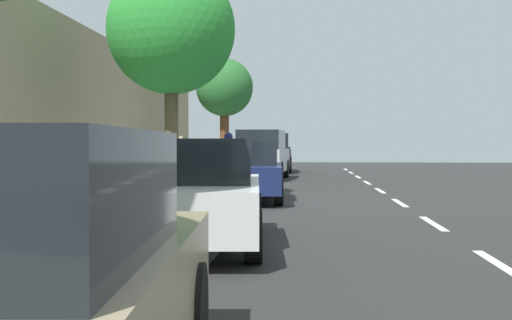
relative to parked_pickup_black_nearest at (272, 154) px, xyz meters
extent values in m
plane|color=#2A2A2A|center=(-1.00, 16.74, -0.90)|extent=(68.67, 68.67, 0.00)
cube|color=gray|center=(3.10, 16.74, -0.83)|extent=(3.99, 42.92, 0.13)
cube|color=gray|center=(1.03, 16.74, -0.83)|extent=(0.16, 42.92, 0.13)
cube|color=white|center=(-3.98, -3.62, -0.90)|extent=(0.14, 2.20, 0.01)
cube|color=white|center=(-3.98, 0.58, -0.90)|extent=(0.14, 2.20, 0.01)
cube|color=white|center=(-3.98, 4.78, -0.90)|extent=(0.14, 2.20, 0.01)
cube|color=white|center=(-3.98, 8.98, -0.90)|extent=(0.14, 2.20, 0.01)
cube|color=white|center=(-3.98, 13.18, -0.90)|extent=(0.14, 2.20, 0.01)
cube|color=white|center=(-3.98, 17.38, -0.90)|extent=(0.14, 2.20, 0.01)
cube|color=white|center=(-3.98, 21.58, -0.90)|extent=(0.14, 2.20, 0.01)
cube|color=white|center=(-3.98, 25.78, -0.90)|extent=(0.14, 2.20, 0.01)
cube|color=white|center=(-0.44, 16.74, -0.90)|extent=(0.12, 42.92, 0.01)
cube|color=gray|center=(5.34, 16.74, 1.64)|extent=(0.50, 42.92, 5.08)
cube|color=black|center=(0.00, -0.11, -0.15)|extent=(2.03, 5.32, 0.80)
cube|color=black|center=(-0.01, 0.82, 0.65)|extent=(1.74, 1.52, 0.80)
cube|color=black|center=(0.02, -1.30, 0.31)|extent=(1.89, 2.67, 0.12)
cylinder|color=black|center=(0.88, 1.55, -0.50)|extent=(0.23, 0.80, 0.80)
cylinder|color=black|center=(-0.92, 1.53, -0.50)|extent=(0.23, 0.80, 0.80)
cylinder|color=black|center=(0.92, -1.74, -0.50)|extent=(0.23, 0.80, 0.80)
cylinder|color=black|center=(-0.88, -1.76, -0.50)|extent=(0.23, 0.80, 0.80)
cube|color=#B7BABF|center=(0.07, 6.83, -0.12)|extent=(2.16, 4.80, 0.90)
cube|color=black|center=(0.07, 6.83, 0.71)|extent=(1.84, 3.19, 0.76)
cylinder|color=black|center=(1.03, 8.24, -0.52)|extent=(0.26, 0.77, 0.76)
cylinder|color=black|center=(-0.72, 8.34, -0.52)|extent=(0.26, 0.77, 0.76)
cylinder|color=black|center=(0.86, 5.33, -0.52)|extent=(0.26, 0.77, 0.76)
cylinder|color=black|center=(-0.88, 5.43, -0.52)|extent=(0.26, 0.77, 0.76)
cube|color=navy|center=(-0.17, 16.99, -0.30)|extent=(1.96, 4.48, 0.64)
cube|color=black|center=(-0.17, 16.99, 0.32)|extent=(1.65, 2.17, 0.60)
cylinder|color=black|center=(0.57, 18.39, -0.57)|extent=(0.25, 0.67, 0.66)
cylinder|color=black|center=(-1.05, 18.31, -0.57)|extent=(0.25, 0.67, 0.66)
cylinder|color=black|center=(0.70, 15.66, -0.57)|extent=(0.25, 0.67, 0.66)
cylinder|color=black|center=(-0.92, 15.59, -0.57)|extent=(0.25, 0.67, 0.66)
cube|color=white|center=(-0.12, 24.52, -0.30)|extent=(2.06, 4.51, 0.64)
cube|color=black|center=(-0.12, 24.52, 0.32)|extent=(1.69, 2.20, 0.60)
cylinder|color=black|center=(0.59, 25.94, -0.57)|extent=(0.27, 0.67, 0.66)
cylinder|color=black|center=(-1.02, 25.82, -0.57)|extent=(0.27, 0.67, 0.66)
cylinder|color=black|center=(0.78, 23.22, -0.57)|extent=(0.27, 0.67, 0.66)
cylinder|color=black|center=(-0.83, 23.10, -0.57)|extent=(0.27, 0.67, 0.66)
cylinder|color=black|center=(-0.86, 29.47, -0.57)|extent=(0.26, 0.67, 0.66)
torus|color=black|center=(0.06, 13.39, -0.55)|extent=(0.69, 0.25, 0.71)
torus|color=black|center=(1.05, 13.08, -0.55)|extent=(0.69, 0.25, 0.71)
cylinder|color=#A51414|center=(0.43, 13.27, -0.46)|extent=(0.63, 0.22, 0.52)
cylinder|color=#A51414|center=(0.78, 13.17, -0.47)|extent=(0.14, 0.08, 0.49)
cylinder|color=#A51414|center=(0.48, 13.26, -0.22)|extent=(0.71, 0.25, 0.05)
cylinder|color=#A51414|center=(0.89, 13.13, -0.63)|extent=(0.35, 0.14, 0.19)
cylinder|color=#A51414|center=(0.94, 13.12, -0.39)|extent=(0.26, 0.11, 0.34)
cylinder|color=#A51414|center=(0.10, 13.38, -0.38)|extent=(0.12, 0.07, 0.34)
cube|color=black|center=(0.83, 13.15, -0.19)|extent=(0.26, 0.17, 0.05)
cylinder|color=black|center=(0.13, 13.37, -0.15)|extent=(0.16, 0.45, 0.03)
cylinder|color=#C6B284|center=(0.77, 12.89, -0.46)|extent=(0.15, 0.15, 0.88)
cylinder|color=#C6B284|center=(0.75, 12.69, -0.46)|extent=(0.15, 0.15, 0.88)
cube|color=white|center=(0.76, 12.79, 0.29)|extent=(0.27, 0.40, 0.62)
cylinder|color=white|center=(0.78, 13.05, 0.26)|extent=(0.10, 0.10, 0.59)
cylinder|color=white|center=(0.73, 12.53, 0.26)|extent=(0.10, 0.10, 0.59)
sphere|color=tan|center=(0.76, 12.79, 0.73)|extent=(0.25, 0.25, 0.25)
sphere|color=navy|center=(0.76, 12.79, 0.77)|extent=(0.28, 0.28, 0.28)
cube|color=black|center=(0.96, 12.77, 0.31)|extent=(0.21, 0.32, 0.44)
cylinder|color=brown|center=(1.85, 4.71, 0.78)|extent=(0.40, 0.40, 3.10)
ellipsoid|color=#2A692E|center=(1.85, 4.71, 3.02)|extent=(2.51, 2.51, 2.54)
cylinder|color=brown|center=(1.85, 16.50, 0.94)|extent=(0.36, 0.36, 3.40)
ellipsoid|color=green|center=(1.85, 16.50, 3.56)|extent=(3.36, 3.36, 3.43)
cylinder|color=black|center=(3.82, 4.07, -0.35)|extent=(0.15, 0.15, 0.83)
cylinder|color=black|center=(4.01, 4.01, -0.35)|extent=(0.15, 0.15, 0.83)
cube|color=black|center=(3.91, 4.04, 0.36)|extent=(0.43, 0.34, 0.59)
cylinder|color=black|center=(3.67, 4.12, 0.33)|extent=(0.10, 0.10, 0.56)
cylinder|color=black|center=(4.16, 3.96, 0.33)|extent=(0.10, 0.10, 0.56)
sphere|color=tan|center=(3.91, 4.04, 0.77)|extent=(0.23, 0.23, 0.23)
cylinder|color=red|center=(1.46, 21.22, -0.42)|extent=(0.22, 0.22, 0.70)
sphere|color=red|center=(1.46, 21.22, -0.03)|extent=(0.20, 0.20, 0.20)
camera|label=1|loc=(-1.63, 33.85, 0.56)|focal=46.77mm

